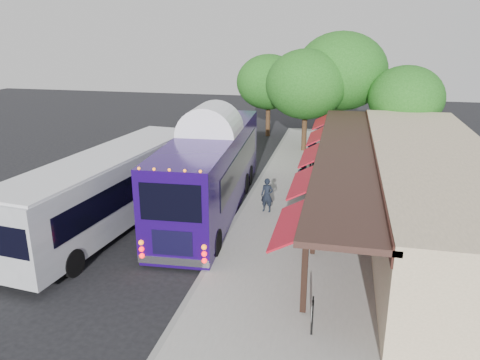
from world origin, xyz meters
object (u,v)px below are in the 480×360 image
Objects in this scene: ped_a at (267,195)px; ped_c at (314,185)px; sign_board at (312,312)px; city_bus at (109,187)px; ped_d at (313,157)px; ped_b at (302,177)px; coach_bus at (211,166)px.

ped_c reaches higher than ped_a.
ped_c reaches higher than sign_board.
ped_d is at bearing 56.56° from city_bus.
ped_b is at bearing -93.38° from ped_c.
ped_d is 16.13m from sign_board.
city_bus is 6.64× the size of ped_c.
ped_c is 10.76m from sign_board.
ped_c is 1.73× the size of sign_board.
ped_a is (6.58, 2.87, -0.87)m from city_bus.
city_bus is 6.99× the size of ped_b.
ped_b is at bearing 99.82° from ped_d.
ped_a is 3.32m from ped_b.
coach_bus reaches higher than ped_b.
city_bus is 9.93m from ped_b.
ped_c is at bearing 127.35° from ped_b.
ped_b is 1.53m from ped_c.
sign_board is (1.18, -16.08, -0.18)m from ped_d.
sign_board is at bearing -64.47° from ped_a.
ped_d is (8.21, 9.87, -0.77)m from city_bus.
ped_d is at bearing 54.28° from coach_bus.
city_bus is 9.79m from ped_c.
coach_bus is 4.84m from city_bus.
ped_c is 5.37m from ped_d.
ped_a is at bearing 90.17° from ped_d.
coach_bus is 5.20m from ped_c.
ped_b is 3.99m from ped_d.
coach_bus is at bearing 70.88° from ped_d.
ped_c is (0.68, -1.37, 0.05)m from ped_b.
ped_c reaches higher than ped_d.
coach_bus reaches higher than ped_a.
sign_board is at bearing 107.46° from ped_b.
ped_a is at bearing 75.99° from ped_b.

